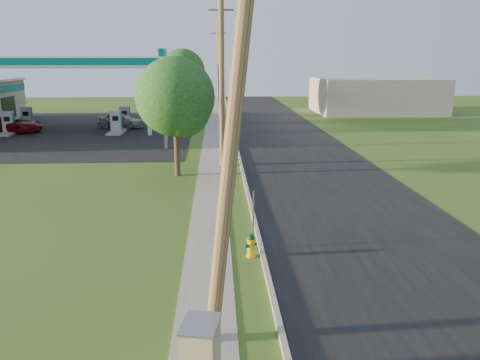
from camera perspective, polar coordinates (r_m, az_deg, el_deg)
The scene contains 26 objects.
ground_plane at distance 12.08m, azimuth 1.98°, elevation -16.13°, with size 140.00×140.00×0.00m, color #38571B.
road at distance 21.94m, azimuth 11.56°, elevation -2.06°, with size 8.00×120.00×0.02m, color black.
curb at distance 21.29m, azimuth 1.08°, elevation -2.09°, with size 0.15×120.00×0.15m, color #9C9A90.
sidewalk at distance 21.27m, azimuth -3.64°, elevation -2.31°, with size 1.50×120.00×0.03m, color gray.
forecourt at distance 45.38m, azimuth -22.36°, elevation 5.64°, with size 26.00×28.00×0.02m, color black.
utility_pole_near at distance 9.46m, azimuth -0.91°, elevation 6.28°, with size 1.40×0.32×9.48m.
utility_pole_mid at distance 27.39m, azimuth -2.25°, elevation 11.98°, with size 1.40×0.32×9.80m.
utility_pole_far at distance 45.38m, azimuth -2.53°, elevation 12.79°, with size 1.40×0.32×9.50m.
sign_post_near at distance 15.49m, azimuth 1.63°, elevation -4.94°, with size 0.05×0.04×2.00m, color gray.
sign_post_mid at distance 26.88m, azimuth -0.32°, elevation 3.45°, with size 0.05×0.04×2.00m, color gray.
sign_post_far at distance 38.92m, azimuth -1.13°, elevation 6.89°, with size 0.05×0.04×2.00m, color gray.
gas_canopy at distance 44.33m, azimuth -20.60°, elevation 13.28°, with size 18.18×9.18×6.40m.
fuel_pump_nw at distance 44.35m, azimuth -26.35°, elevation 5.97°, with size 1.20×3.20×1.90m.
fuel_pump_ne at distance 41.61m, azimuth -14.84°, elevation 6.53°, with size 1.20×3.20×1.90m.
fuel_pump_sw at distance 48.02m, azimuth -24.50°, elevation 6.72°, with size 1.20×3.20×1.90m.
fuel_pump_se at distance 45.50m, azimuth -13.83°, elevation 7.23°, with size 1.20×3.20×1.90m.
price_pylon at distance 33.06m, azimuth -9.33°, elevation 13.07°, with size 0.34×2.04×6.85m.
distant_building at distance 58.65m, azimuth 16.21°, elevation 9.88°, with size 14.00×10.00×4.00m, color #9E9488.
tree_verge at distance 25.05m, azimuth -7.69°, elevation 9.62°, with size 4.18×4.18×6.34m.
tree_lot at distance 51.64m, azimuth -6.91°, elevation 12.78°, with size 4.81×4.81×7.29m.
hydrant_near at distance 15.08m, azimuth 1.33°, elevation -7.97°, with size 0.41×0.37×0.80m.
hydrant_mid at distance 27.87m, azimuth -0.52°, elevation 2.49°, with size 0.37×0.33×0.72m.
hydrant_far at distance 36.40m, azimuth -1.11°, elevation 5.39°, with size 0.41×0.37×0.80m.
utility_cabinet at distance 9.38m, azimuth -4.78°, elevation -20.81°, with size 0.81×0.97×1.48m.
car_red at distance 45.16m, azimuth -25.96°, elevation 6.13°, with size 2.37×5.13×1.43m, color maroon.
car_silver at distance 44.73m, azimuth -14.33°, elevation 7.08°, with size 1.71×4.24×1.45m, color #A0A2A7.
Camera 1 is at (-0.92, -10.36, 6.16)m, focal length 35.00 mm.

